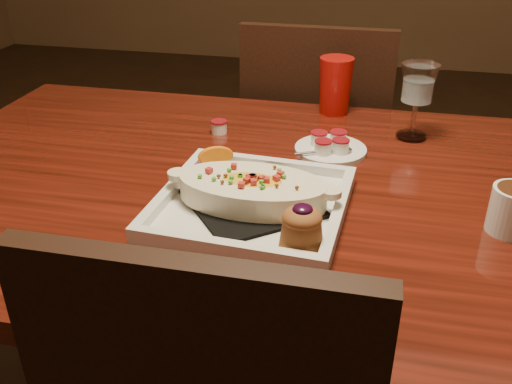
% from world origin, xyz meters
% --- Properties ---
extents(table, '(1.50, 0.90, 0.75)m').
position_xyz_m(table, '(0.00, 0.00, 0.65)').
color(table, maroon).
rests_on(table, floor).
extents(chair_far, '(0.42, 0.42, 0.93)m').
position_xyz_m(chair_far, '(-0.00, 0.63, 0.51)').
color(chair_far, black).
rests_on(chair_far, floor).
extents(plate, '(0.33, 0.33, 0.08)m').
position_xyz_m(plate, '(-0.02, -0.11, 0.78)').
color(plate, white).
rests_on(plate, table).
extents(goblet, '(0.08, 0.08, 0.16)m').
position_xyz_m(goblet, '(0.24, 0.28, 0.86)').
color(goblet, silver).
rests_on(goblet, table).
extents(saucer, '(0.15, 0.15, 0.10)m').
position_xyz_m(saucer, '(0.08, 0.16, 0.76)').
color(saucer, white).
rests_on(saucer, table).
extents(creamer_loose, '(0.04, 0.04, 0.03)m').
position_xyz_m(creamer_loose, '(-0.18, 0.21, 0.76)').
color(creamer_loose, white).
rests_on(creamer_loose, table).
extents(red_tumbler, '(0.08, 0.08, 0.13)m').
position_xyz_m(red_tumbler, '(0.06, 0.40, 0.82)').
color(red_tumbler, '#B5110C').
rests_on(red_tumbler, table).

